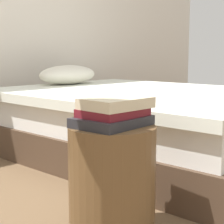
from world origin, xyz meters
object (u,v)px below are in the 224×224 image
at_px(book_maroon, 114,112).
at_px(book_cream, 116,103).
at_px(book_charcoal, 112,121).
at_px(side_table, 112,182).
at_px(bed, 142,122).

xyz_separation_m(book_maroon, book_cream, (0.00, -0.01, 0.04)).
distance_m(book_charcoal, book_maroon, 0.03).
bearing_deg(side_table, book_charcoal, 37.27).
bearing_deg(side_table, book_cream, -41.35).
distance_m(bed, book_cream, 1.31).
xyz_separation_m(bed, book_cream, (-1.04, -0.74, 0.30)).
relative_size(side_table, book_charcoal, 1.60).
xyz_separation_m(bed, book_charcoal, (-1.05, -0.73, 0.23)).
distance_m(side_table, book_cream, 0.31).
bearing_deg(book_charcoal, book_maroon, -55.92).
height_order(book_charcoal, book_maroon, book_maroon).
relative_size(book_charcoal, book_cream, 1.10).
distance_m(book_charcoal, book_cream, 0.07).
bearing_deg(side_table, book_maroon, -24.48).
bearing_deg(side_table, bed, 34.80).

